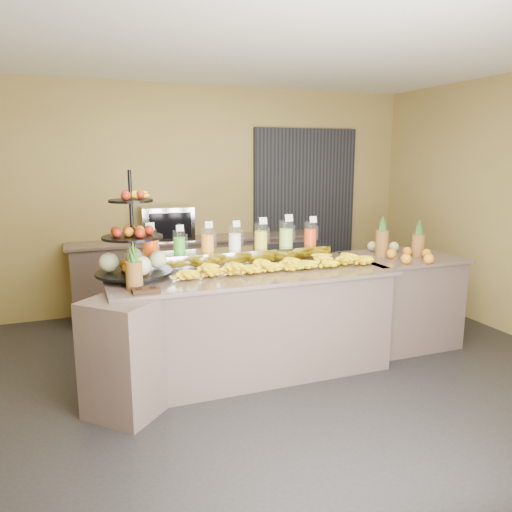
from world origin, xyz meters
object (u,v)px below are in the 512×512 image
banana_heap (277,263)px  oven_warmer (167,223)px  pitcher_tray (235,257)px  fruit_stand (138,251)px  right_fruit_pile (405,250)px  condiment_caddy (146,290)px

banana_heap → oven_warmer: oven_warmer is taller
pitcher_tray → banana_heap: (0.29, -0.32, -0.01)m
banana_heap → fruit_stand: size_ratio=2.12×
fruit_stand → right_fruit_pile: 2.60m
condiment_caddy → right_fruit_pile: 2.64m
oven_warmer → pitcher_tray: bearing=-76.1°
right_fruit_pile → oven_warmer: bearing=135.5°
condiment_caddy → pitcher_tray: bearing=35.3°
condiment_caddy → right_fruit_pile: bearing=7.9°
pitcher_tray → banana_heap: size_ratio=0.98×
banana_heap → right_fruit_pile: bearing=1.0°
pitcher_tray → oven_warmer: 1.70m
banana_heap → oven_warmer: size_ratio=3.11×
right_fruit_pile → condiment_caddy: bearing=-172.1°
pitcher_tray → banana_heap: banana_heap is taller
fruit_stand → oven_warmer: fruit_stand is taller
pitcher_tray → right_fruit_pile: 1.71m
oven_warmer → banana_heap: bearing=-69.8°
fruit_stand → condiment_caddy: 0.52m
banana_heap → right_fruit_pile: size_ratio=3.79×
fruit_stand → condiment_caddy: fruit_stand is taller
fruit_stand → condiment_caddy: (-0.02, -0.47, -0.21)m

